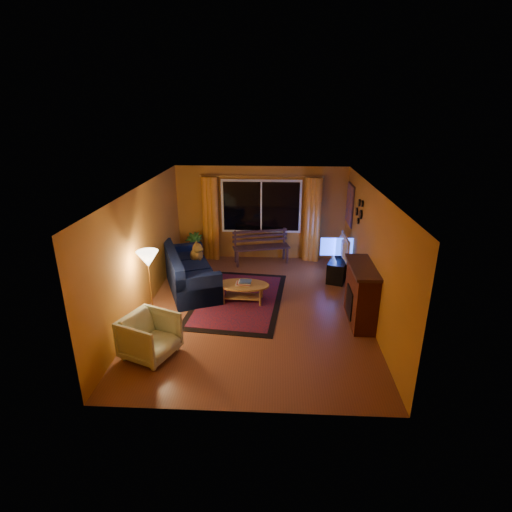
{
  "coord_description": "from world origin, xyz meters",
  "views": [
    {
      "loc": [
        0.4,
        -7.36,
        3.94
      ],
      "look_at": [
        0.0,
        0.3,
        1.05
      ],
      "focal_mm": 28.0,
      "sensor_mm": 36.0,
      "label": 1
    }
  ],
  "objects_px": {
    "coffee_table": "(243,293)",
    "tv_console": "(339,267)",
    "floor_lamp": "(151,288)",
    "armchair": "(150,335)",
    "bench": "(261,255)",
    "sofa": "(191,269)"
  },
  "relations": [
    {
      "from": "floor_lamp",
      "to": "coffee_table",
      "type": "xyz_separation_m",
      "value": [
        1.65,
        0.98,
        -0.53
      ]
    },
    {
      "from": "armchair",
      "to": "floor_lamp",
      "type": "distance_m",
      "value": 1.16
    },
    {
      "from": "coffee_table",
      "to": "tv_console",
      "type": "height_order",
      "value": "tv_console"
    },
    {
      "from": "sofa",
      "to": "floor_lamp",
      "type": "distance_m",
      "value": 1.69
    },
    {
      "from": "floor_lamp",
      "to": "coffee_table",
      "type": "relative_size",
      "value": 1.32
    },
    {
      "from": "floor_lamp",
      "to": "tv_console",
      "type": "relative_size",
      "value": 1.24
    },
    {
      "from": "bench",
      "to": "floor_lamp",
      "type": "bearing_deg",
      "value": -135.64
    },
    {
      "from": "coffee_table",
      "to": "tv_console",
      "type": "xyz_separation_m",
      "value": [
        2.24,
        1.46,
        0.04
      ]
    },
    {
      "from": "coffee_table",
      "to": "bench",
      "type": "bearing_deg",
      "value": 82.48
    },
    {
      "from": "sofa",
      "to": "tv_console",
      "type": "xyz_separation_m",
      "value": [
        3.49,
        0.83,
        -0.2
      ]
    },
    {
      "from": "bench",
      "to": "floor_lamp",
      "type": "relative_size",
      "value": 1.01
    },
    {
      "from": "sofa",
      "to": "coffee_table",
      "type": "xyz_separation_m",
      "value": [
        1.25,
        -0.64,
        -0.25
      ]
    },
    {
      "from": "armchair",
      "to": "tv_console",
      "type": "height_order",
      "value": "armchair"
    },
    {
      "from": "bench",
      "to": "floor_lamp",
      "type": "distance_m",
      "value": 3.82
    },
    {
      "from": "bench",
      "to": "sofa",
      "type": "bearing_deg",
      "value": -148.23
    },
    {
      "from": "sofa",
      "to": "armchair",
      "type": "distance_m",
      "value": 2.7
    },
    {
      "from": "armchair",
      "to": "floor_lamp",
      "type": "bearing_deg",
      "value": 36.93
    },
    {
      "from": "bench",
      "to": "tv_console",
      "type": "bearing_deg",
      "value": -37.1
    },
    {
      "from": "coffee_table",
      "to": "floor_lamp",
      "type": "bearing_deg",
      "value": -149.31
    },
    {
      "from": "floor_lamp",
      "to": "coffee_table",
      "type": "bearing_deg",
      "value": 30.69
    },
    {
      "from": "sofa",
      "to": "armchair",
      "type": "relative_size",
      "value": 2.75
    },
    {
      "from": "bench",
      "to": "armchair",
      "type": "relative_size",
      "value": 1.83
    }
  ]
}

